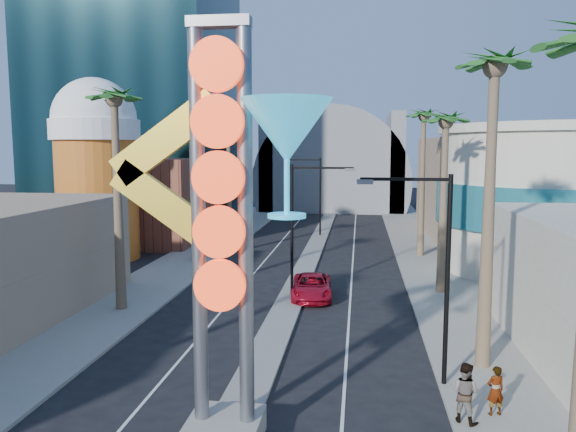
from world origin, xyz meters
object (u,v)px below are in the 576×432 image
object	(u,v)px
red_pickup	(312,287)
pedestrian_a	(495,391)
pedestrian_b	(465,392)
neon_sign	(249,205)

from	to	relation	value
red_pickup	pedestrian_a	world-z (taller)	pedestrian_a
red_pickup	pedestrian_b	distance (m)	16.22
neon_sign	red_pickup	size ratio (longest dim) A/B	2.48
red_pickup	pedestrian_a	bearing A→B (deg)	-66.96
pedestrian_a	pedestrian_b	size ratio (longest dim) A/B	0.85
neon_sign	pedestrian_a	world-z (taller)	neon_sign
neon_sign	pedestrian_b	size ratio (longest dim) A/B	6.38
red_pickup	pedestrian_a	xyz separation A→B (m)	(7.29, -14.37, 0.28)
red_pickup	pedestrian_b	xyz separation A→B (m)	(6.19, -14.98, 0.43)
pedestrian_a	red_pickup	bearing A→B (deg)	-79.77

